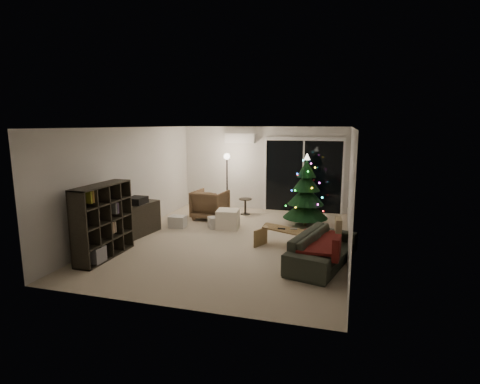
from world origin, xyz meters
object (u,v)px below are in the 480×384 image
object	(u,v)px
bookshelf	(95,221)
christmas_tree	(306,190)
media_cabinet	(138,219)
coffee_table	(288,239)
armchair	(210,204)
sofa	(323,248)

from	to	relation	value
bookshelf	christmas_tree	world-z (taller)	christmas_tree
media_cabinet	christmas_tree	world-z (taller)	christmas_tree
coffee_table	christmas_tree	xyz separation A→B (m)	(0.15, 1.89, 0.73)
media_cabinet	armchair	size ratio (longest dim) A/B	1.36
sofa	coffee_table	xyz separation A→B (m)	(-0.75, 0.73, -0.10)
coffee_table	christmas_tree	bearing A→B (deg)	109.66
sofa	christmas_tree	world-z (taller)	christmas_tree
bookshelf	armchair	world-z (taller)	bookshelf
christmas_tree	armchair	bearing A→B (deg)	179.69
christmas_tree	media_cabinet	bearing A→B (deg)	-152.86
armchair	christmas_tree	xyz separation A→B (m)	(2.59, -0.01, 0.53)
sofa	media_cabinet	bearing A→B (deg)	95.34
armchair	sofa	size ratio (longest dim) A/B	0.43
sofa	coffee_table	size ratio (longest dim) A/B	1.61
media_cabinet	coffee_table	size ratio (longest dim) A/B	0.95
media_cabinet	coffee_table	xyz separation A→B (m)	(3.55, 0.01, -0.17)
armchair	coffee_table	world-z (taller)	armchair
coffee_table	bookshelf	bearing A→B (deg)	-132.70
media_cabinet	sofa	bearing A→B (deg)	-1.34
bookshelf	christmas_tree	bearing A→B (deg)	34.01
bookshelf	sofa	bearing A→B (deg)	1.77
sofa	coffee_table	distance (m)	1.05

